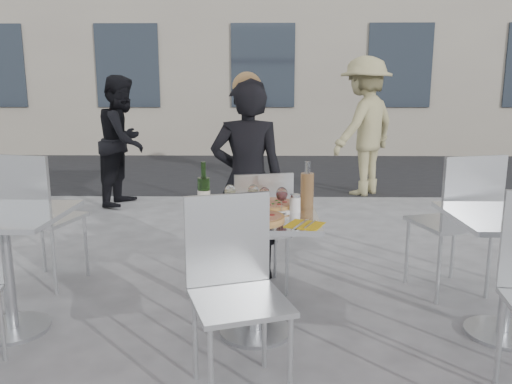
{
  "coord_description": "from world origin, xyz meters",
  "views": [
    {
      "loc": [
        0.05,
        -2.83,
        1.45
      ],
      "look_at": [
        0.0,
        0.15,
        0.85
      ],
      "focal_mm": 35.0,
      "sensor_mm": 36.0,
      "label": 1
    }
  ],
  "objects_px": {
    "chair_far": "(261,222)",
    "pedestrian_b": "(364,127)",
    "main_table": "(256,248)",
    "pedestrian_a": "(123,141)",
    "woman_diner": "(247,181)",
    "wineglass_red_a": "(264,195)",
    "side_table_left": "(5,247)",
    "side_table_right": "(511,250)",
    "pizza_near": "(255,217)",
    "wineglass_white_b": "(253,192)",
    "napkin_left": "(206,220)",
    "side_chair_rfar": "(460,214)",
    "chair_near": "(234,277)",
    "salad_plate": "(255,208)",
    "pizza_far": "(271,205)",
    "sugar_shaker": "(295,203)",
    "napkin_right": "(305,224)",
    "side_chair_lfar": "(35,210)",
    "wineglass_white_a": "(230,192)",
    "wine_bottle": "(204,192)",
    "carafe": "(307,190)",
    "wineglass_red_b": "(282,195)"
  },
  "relations": [
    {
      "from": "pizza_near",
      "to": "napkin_right",
      "type": "height_order",
      "value": "pizza_near"
    },
    {
      "from": "pedestrian_a",
      "to": "chair_near",
      "type": "bearing_deg",
      "value": -149.67
    },
    {
      "from": "napkin_left",
      "to": "woman_diner",
      "type": "bearing_deg",
      "value": 55.7
    },
    {
      "from": "sugar_shaker",
      "to": "napkin_left",
      "type": "height_order",
      "value": "sugar_shaker"
    },
    {
      "from": "wine_bottle",
      "to": "salad_plate",
      "type": "bearing_deg",
      "value": -14.82
    },
    {
      "from": "woman_diner",
      "to": "pizza_near",
      "type": "bearing_deg",
      "value": 91.12
    },
    {
      "from": "wineglass_red_a",
      "to": "side_table_left",
      "type": "bearing_deg",
      "value": -179.57
    },
    {
      "from": "salad_plate",
      "to": "napkin_left",
      "type": "height_order",
      "value": "salad_plate"
    },
    {
      "from": "side_chair_lfar",
      "to": "wineglass_white_a",
      "type": "height_order",
      "value": "side_chair_lfar"
    },
    {
      "from": "side_table_right",
      "to": "napkin_left",
      "type": "distance_m",
      "value": 1.79
    },
    {
      "from": "chair_far",
      "to": "wineglass_white_b",
      "type": "height_order",
      "value": "wineglass_white_b"
    },
    {
      "from": "pedestrian_b",
      "to": "pizza_far",
      "type": "distance_m",
      "value": 4.3
    },
    {
      "from": "pizza_near",
      "to": "carafe",
      "type": "relative_size",
      "value": 1.13
    },
    {
      "from": "chair_far",
      "to": "wineglass_white_a",
      "type": "height_order",
      "value": "wineglass_white_a"
    },
    {
      "from": "woman_diner",
      "to": "wineglass_white_b",
      "type": "xyz_separation_m",
      "value": [
        0.06,
        -0.86,
        0.09
      ]
    },
    {
      "from": "main_table",
      "to": "pedestrian_a",
      "type": "height_order",
      "value": "pedestrian_a"
    },
    {
      "from": "side_table_left",
      "to": "side_table_right",
      "type": "xyz_separation_m",
      "value": [
        3.0,
        0.0,
        0.0
      ]
    },
    {
      "from": "main_table",
      "to": "wineglass_white_b",
      "type": "relative_size",
      "value": 4.76
    },
    {
      "from": "chair_near",
      "to": "side_chair_lfar",
      "type": "height_order",
      "value": "side_chair_lfar"
    },
    {
      "from": "side_table_right",
      "to": "wineglass_red_a",
      "type": "bearing_deg",
      "value": 179.54
    },
    {
      "from": "woman_diner",
      "to": "wineglass_red_a",
      "type": "distance_m",
      "value": 0.96
    },
    {
      "from": "pedestrian_b",
      "to": "wineglass_white_a",
      "type": "height_order",
      "value": "pedestrian_b"
    },
    {
      "from": "side_chair_rfar",
      "to": "chair_far",
      "type": "bearing_deg",
      "value": -16.6
    },
    {
      "from": "wineglass_red_b",
      "to": "napkin_left",
      "type": "height_order",
      "value": "wineglass_red_b"
    },
    {
      "from": "carafe",
      "to": "main_table",
      "type": "bearing_deg",
      "value": -156.45
    },
    {
      "from": "side_table_right",
      "to": "side_chair_lfar",
      "type": "distance_m",
      "value": 3.2
    },
    {
      "from": "carafe",
      "to": "wine_bottle",
      "type": "bearing_deg",
      "value": -174.71
    },
    {
      "from": "napkin_right",
      "to": "wineglass_red_b",
      "type": "bearing_deg",
      "value": 138.12
    },
    {
      "from": "wineglass_white_b",
      "to": "napkin_right",
      "type": "distance_m",
      "value": 0.45
    },
    {
      "from": "side_chair_lfar",
      "to": "pedestrian_a",
      "type": "bearing_deg",
      "value": -73.7
    },
    {
      "from": "side_table_left",
      "to": "woman_diner",
      "type": "height_order",
      "value": "woman_diner"
    },
    {
      "from": "pizza_near",
      "to": "wineglass_white_b",
      "type": "relative_size",
      "value": 2.09
    },
    {
      "from": "pedestrian_a",
      "to": "carafe",
      "type": "bearing_deg",
      "value": -140.62
    },
    {
      "from": "pedestrian_a",
      "to": "pizza_far",
      "type": "relative_size",
      "value": 4.65
    },
    {
      "from": "chair_near",
      "to": "sugar_shaker",
      "type": "relative_size",
      "value": 8.93
    },
    {
      "from": "chair_near",
      "to": "salad_plate",
      "type": "relative_size",
      "value": 4.34
    },
    {
      "from": "carafe",
      "to": "wineglass_white_a",
      "type": "xyz_separation_m",
      "value": [
        -0.46,
        -0.04,
        -0.01
      ]
    },
    {
      "from": "side_chair_rfar",
      "to": "pedestrian_a",
      "type": "bearing_deg",
      "value": -58.43
    },
    {
      "from": "pedestrian_a",
      "to": "wineglass_white_b",
      "type": "bearing_deg",
      "value": -145.06
    },
    {
      "from": "salad_plate",
      "to": "wine_bottle",
      "type": "distance_m",
      "value": 0.33
    },
    {
      "from": "chair_far",
      "to": "pedestrian_b",
      "type": "distance_m",
      "value": 3.92
    },
    {
      "from": "wine_bottle",
      "to": "wineglass_white_a",
      "type": "xyz_separation_m",
      "value": [
        0.16,
        0.02,
        -0.0
      ]
    },
    {
      "from": "side_chair_lfar",
      "to": "wine_bottle",
      "type": "distance_m",
      "value": 1.48
    },
    {
      "from": "side_table_right",
      "to": "salad_plate",
      "type": "distance_m",
      "value": 1.52
    },
    {
      "from": "pizza_near",
      "to": "wineglass_red_a",
      "type": "bearing_deg",
      "value": 68.96
    },
    {
      "from": "pedestrian_a",
      "to": "pizza_far",
      "type": "xyz_separation_m",
      "value": [
        1.86,
        -3.37,
        -0.06
      ]
    },
    {
      "from": "napkin_left",
      "to": "side_table_right",
      "type": "bearing_deg",
      "value": -19.51
    },
    {
      "from": "pedestrian_b",
      "to": "wineglass_white_b",
      "type": "height_order",
      "value": "pedestrian_b"
    },
    {
      "from": "pizza_near",
      "to": "napkin_left",
      "type": "bearing_deg",
      "value": -171.06
    },
    {
      "from": "chair_near",
      "to": "wineglass_red_a",
      "type": "bearing_deg",
      "value": 56.33
    }
  ]
}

